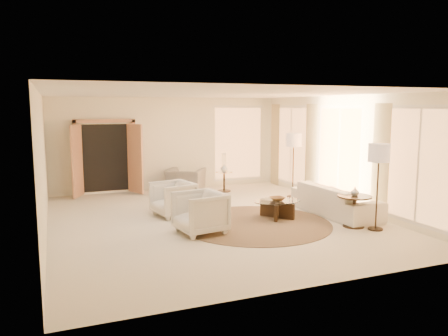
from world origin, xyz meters
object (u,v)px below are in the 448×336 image
object	(u,v)px
side_table	(224,179)
floor_lamp_far	(379,157)
armchair_right	(200,210)
floor_lamp_near	(294,143)
armchair_left	(173,197)
side_vase	(224,168)
sofa	(335,200)
bowl	(277,199)
accent_chair	(185,176)
coffee_table	(277,207)
end_vase	(355,192)
end_table	(354,205)

from	to	relation	value
side_table	floor_lamp_far	size ratio (longest dim) A/B	0.34
armchair_right	floor_lamp_near	distance (m)	4.38
armchair_left	side_vase	world-z (taller)	armchair_left
sofa	bowl	distance (m)	1.45
accent_chair	floor_lamp_far	distance (m)	6.04
armchair_left	floor_lamp_near	world-z (taller)	floor_lamp_near
coffee_table	end_vase	world-z (taller)	end_vase
armchair_left	side_table	size ratio (longest dim) A/B	1.45
coffee_table	end_table	bearing A→B (deg)	-47.06
end_table	end_vase	world-z (taller)	end_vase
coffee_table	side_table	world-z (taller)	side_table
side_table	side_vase	distance (m)	0.35
sofa	armchair_left	xyz separation A→B (m)	(-3.58, 1.31, 0.09)
armchair_right	side_vase	distance (m)	4.38
sofa	floor_lamp_near	distance (m)	2.41
floor_lamp_near	bowl	world-z (taller)	floor_lamp_near
side_table	end_vase	size ratio (longest dim) A/B	3.30
floor_lamp_far	bowl	size ratio (longest dim) A/B	5.36
bowl	end_vase	size ratio (longest dim) A/B	1.82
bowl	side_vase	world-z (taller)	side_vase
sofa	floor_lamp_far	size ratio (longest dim) A/B	1.35
floor_lamp_near	sofa	bearing A→B (deg)	-92.29
end_vase	accent_chair	bearing A→B (deg)	113.56
coffee_table	armchair_right	bearing A→B (deg)	-166.57
end_table	armchair_right	bearing A→B (deg)	166.48
end_table	armchair_left	bearing A→B (deg)	144.64
bowl	floor_lamp_far	bearing A→B (deg)	-48.12
armchair_left	accent_chair	xyz separation A→B (m)	(1.10, 2.71, 0.02)
floor_lamp_near	side_vase	xyz separation A→B (m)	(-1.48, 1.49, -0.82)
end_table	side_vase	bearing A→B (deg)	103.65
side_table	end_vase	bearing A→B (deg)	-76.35
side_vase	bowl	bearing A→B (deg)	-90.56
accent_chair	floor_lamp_near	size ratio (longest dim) A/B	0.58
sofa	end_table	xyz separation A→B (m)	(-0.27, -1.03, 0.11)
bowl	coffee_table	bearing A→B (deg)	165.96
end_table	side_table	world-z (taller)	end_table
end_table	side_table	size ratio (longest dim) A/B	1.18
side_table	bowl	distance (m)	3.39
sofa	armchair_left	size ratio (longest dim) A/B	2.74
coffee_table	bowl	distance (m)	0.19
armchair_left	side_vase	bearing A→B (deg)	123.74
armchair_right	side_table	size ratio (longest dim) A/B	1.53
side_table	bowl	size ratio (longest dim) A/B	1.81
armchair_left	floor_lamp_near	size ratio (longest dim) A/B	0.49
coffee_table	sofa	bearing A→B (deg)	-8.35
side_table	floor_lamp_near	distance (m)	2.40
floor_lamp_near	end_table	bearing A→B (deg)	-96.49
floor_lamp_near	floor_lamp_far	xyz separation A→B (m)	(-0.08, -3.49, -0.01)
coffee_table	end_vase	bearing A→B (deg)	-47.06
accent_chair	bowl	size ratio (longest dim) A/B	3.14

